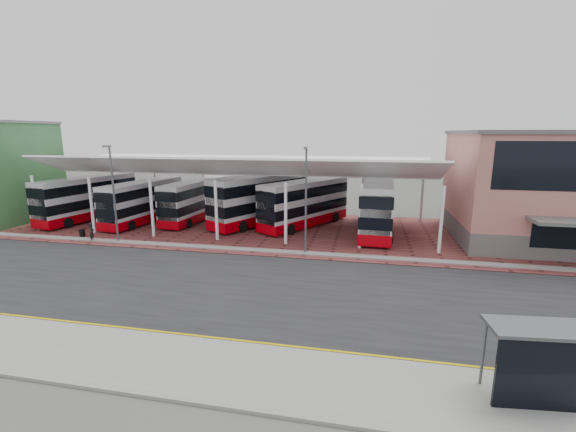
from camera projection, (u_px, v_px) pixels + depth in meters
name	position (u px, v px, depth m)	size (l,w,h in m)	color
ground	(257.00, 283.00, 23.72)	(140.00, 140.00, 0.00)	#464843
road	(253.00, 289.00, 22.76)	(120.00, 14.00, 0.02)	black
forecourt	(317.00, 232.00, 35.77)	(72.00, 16.00, 0.06)	brown
sidewalk	(194.00, 367.00, 15.09)	(120.00, 4.00, 0.14)	slate
north_kerb	(280.00, 252.00, 29.64)	(120.00, 0.80, 0.14)	slate
yellow_line_near	(213.00, 341.00, 17.02)	(120.00, 0.12, 0.01)	#C7AD00
yellow_line_far	(216.00, 338.00, 17.30)	(120.00, 0.12, 0.01)	#C7AD00
canopy	(236.00, 167.00, 37.01)	(37.00, 11.63, 7.07)	white
terminal	(573.00, 187.00, 31.54)	(18.40, 14.40, 9.25)	#585553
shop_green	(2.00, 172.00, 39.03)	(6.40, 10.20, 10.22)	#356437
lamp_west	(113.00, 191.00, 31.55)	(0.16, 0.90, 8.07)	#4C4E53
lamp_east	(306.00, 198.00, 28.41)	(0.16, 0.90, 8.07)	#4C4E53
bus_0	(88.00, 199.00, 40.27)	(4.64, 11.21, 4.50)	silver
bus_1	(143.00, 202.00, 39.12)	(3.70, 10.41, 4.20)	silver
bus_2	(195.00, 201.00, 40.01)	(3.27, 10.25, 4.15)	silver
bus_3	(261.00, 200.00, 38.63)	(8.03, 11.69, 4.87)	silver
bus_4	(305.00, 204.00, 37.51)	(7.67, 10.59, 4.46)	silver
bus_5	(377.00, 207.00, 35.18)	(3.29, 11.64, 4.75)	silver
pedestrian	(92.00, 232.00, 32.48)	(0.57, 0.37, 1.56)	black
suitcase	(82.00, 233.00, 33.95)	(0.38, 0.27, 0.66)	black
bus_shelter	(550.00, 359.00, 12.61)	(3.44, 1.84, 2.65)	black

